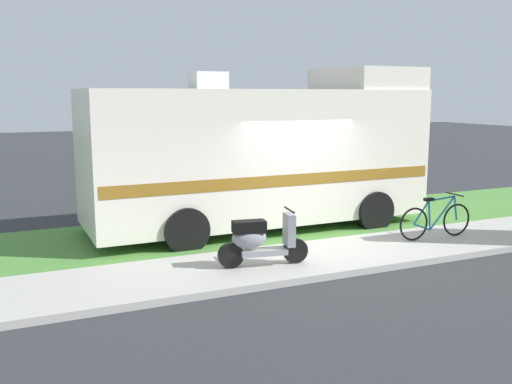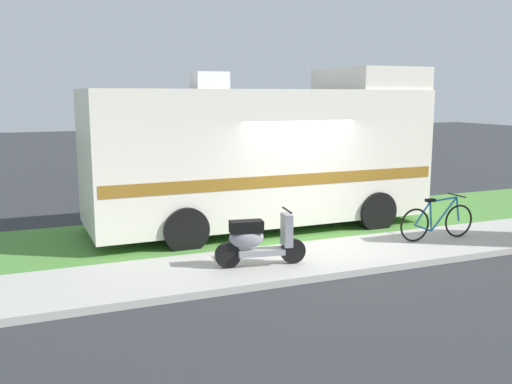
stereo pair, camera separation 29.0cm
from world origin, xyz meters
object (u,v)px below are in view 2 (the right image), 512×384
at_px(motorhome_rv, 263,153).
at_px(bicycle, 437,221).
at_px(scooter, 257,240).
at_px(pickup_truck_near, 254,161).

xyz_separation_m(motorhome_rv, bicycle, (2.68, -2.67, -1.23)).
height_order(motorhome_rv, bicycle, motorhome_rv).
distance_m(scooter, bicycle, 4.06).
height_order(motorhome_rv, pickup_truck_near, motorhome_rv).
xyz_separation_m(motorhome_rv, pickup_truck_near, (1.72, 4.65, -0.76)).
bearing_deg(scooter, motorhome_rv, 64.81).
distance_m(motorhome_rv, pickup_truck_near, 5.02).
relative_size(scooter, bicycle, 0.90).
bearing_deg(motorhome_rv, bicycle, -44.88).
height_order(motorhome_rv, scooter, motorhome_rv).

